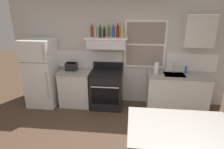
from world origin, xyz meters
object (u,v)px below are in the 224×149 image
bottle_amber_wine (92,31)px  bottle_balsamic_dark (104,33)px  dish_soap_bottle (186,70)px  stove_range (107,89)px  refrigerator (42,73)px  bottle_blue_liqueur (113,32)px  bottle_champagne_gold_foil (122,32)px  bottle_red_label_wine (118,31)px  bottle_rose_pink (95,32)px  paper_towel_roll (156,68)px  bottle_olive_oil_square (109,32)px  toaster (72,66)px  bottle_dark_green_wine (100,32)px

bottle_amber_wine → bottle_balsamic_dark: 0.30m
dish_soap_bottle → stove_range: bearing=-175.8°
dish_soap_bottle → refrigerator: bearing=-177.4°
bottle_blue_liqueur → bottle_champagne_gold_foil: bottle_champagne_gold_foil is taller
bottle_red_label_wine → dish_soap_bottle: (1.63, 0.03, -0.88)m
bottle_rose_pink → paper_towel_roll: bearing=-0.8°
bottle_champagne_gold_foil → bottle_olive_oil_square: bearing=171.1°
bottle_champagne_gold_foil → dish_soap_bottle: (1.53, 0.05, -0.88)m
stove_range → bottle_olive_oil_square: (0.04, 0.13, 1.40)m
bottle_balsamic_dark → dish_soap_bottle: size_ratio=1.36×
toaster → bottle_rose_pink: size_ratio=0.98×
toaster → bottle_rose_pink: bearing=-2.1°
bottle_red_label_wine → bottle_champagne_gold_foil: 0.10m
bottle_rose_pink → dish_soap_bottle: (2.14, 0.08, -0.87)m
bottle_olive_oil_square → dish_soap_bottle: (1.84, 0.00, -0.86)m
bottle_champagne_gold_foil → paper_towel_roll: size_ratio=1.15×
refrigerator → toaster: 0.78m
bottle_champagne_gold_foil → bottle_dark_green_wine: bearing=-174.5°
bottle_red_label_wine → stove_range: bearing=-156.8°
stove_range → bottle_red_label_wine: 1.44m
bottle_amber_wine → bottle_red_label_wine: bearing=0.0°
bottle_blue_liqueur → toaster: bearing=-178.9°
bottle_red_label_wine → paper_towel_roll: size_ratio=1.16×
stove_range → bottle_olive_oil_square: size_ratio=3.94×
bottle_champagne_gold_foil → bottle_balsamic_dark: bearing=-174.3°
toaster → bottle_dark_green_wine: 1.14m
stove_range → bottle_olive_oil_square: 1.40m
bottle_amber_wine → bottle_blue_liqueur: 0.50m
bottle_olive_oil_square → bottle_red_label_wine: size_ratio=0.89×
bottle_blue_liqueur → bottle_olive_oil_square: bearing=162.2°
bottle_amber_wine → bottle_blue_liqueur: size_ratio=1.02×
toaster → bottle_champagne_gold_foil: (1.25, 0.01, 0.87)m
bottle_olive_oil_square → bottle_red_label_wine: bottle_red_label_wine is taller
refrigerator → bottle_amber_wine: bearing=5.8°
toaster → bottle_amber_wine: bottle_amber_wine is taller
toaster → dish_soap_bottle: toaster is taller
bottle_amber_wine → bottle_red_label_wine: (0.60, 0.00, 0.01)m
bottle_balsamic_dark → paper_towel_roll: bearing=-0.4°
bottle_dark_green_wine → bottle_balsamic_dark: (0.09, 0.01, -0.01)m
bottle_balsamic_dark → bottle_champagne_gold_foil: bearing=5.7°
bottle_red_label_wine → refrigerator: bearing=-176.1°
refrigerator → toaster: refrigerator is taller
stove_range → bottle_dark_green_wine: 1.41m
toaster → bottle_olive_oil_square: 1.27m
bottle_dark_green_wine → paper_towel_roll: size_ratio=1.03×
refrigerator → bottle_olive_oil_square: size_ratio=6.11×
stove_range → bottle_champagne_gold_foil: bottle_champagne_gold_foil is taller
bottle_amber_wine → bottle_rose_pink: bearing=-30.3°
bottle_rose_pink → bottle_champagne_gold_foil: (0.62, 0.03, 0.00)m
bottle_blue_liqueur → refrigerator: bearing=-176.1°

